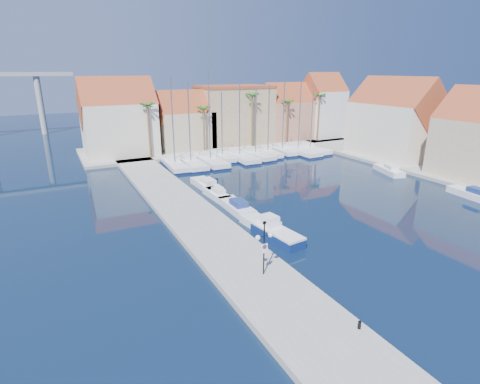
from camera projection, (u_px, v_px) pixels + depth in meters
name	position (u px, v px, depth m)	size (l,w,h in m)	color
ground	(345.00, 253.00, 32.12)	(260.00, 260.00, 0.00)	black
quay_west	(192.00, 216.00, 39.56)	(6.00, 77.00, 0.50)	gray
shore_north	(221.00, 145.00, 76.97)	(54.00, 16.00, 0.50)	gray
shore_east	(435.00, 168.00, 58.60)	(12.00, 60.00, 0.50)	gray
lamp_post	(264.00, 240.00, 27.01)	(1.44, 0.38, 4.24)	black
bollard	(359.00, 325.00, 21.92)	(0.20, 0.20, 0.49)	black
fishing_boat	(276.00, 232.00, 34.55)	(2.57, 5.96, 2.02)	navy
motorboat_west_0	(265.00, 226.00, 36.35)	(2.46, 6.47, 1.40)	white
motorboat_west_1	(237.00, 206.00, 41.63)	(2.09, 6.24, 1.40)	white
motorboat_west_2	(217.00, 194.00, 45.69)	(1.80, 5.11, 1.40)	white
motorboat_west_3	(207.00, 184.00, 49.56)	(2.21, 6.48, 1.40)	white
motorboat_east_0	(473.00, 194.00, 45.81)	(2.57, 6.04, 1.40)	white
motorboat_east_1	(389.00, 170.00, 56.71)	(3.56, 6.24, 1.40)	white
sailboat_0	(174.00, 163.00, 60.30)	(3.42, 10.56, 13.93)	white
sailboat_1	(190.00, 162.00, 61.42)	(3.41, 11.35, 13.04)	white
sailboat_2	(209.00, 160.00, 62.85)	(3.32, 11.53, 14.99)	white
sailboat_3	(221.00, 156.00, 65.37)	(2.37, 8.40, 11.49)	white
sailboat_4	(238.00, 156.00, 65.89)	(3.20, 11.69, 12.94)	white
sailboat_5	(254.00, 154.00, 67.21)	(3.54, 10.53, 12.21)	white
sailboat_6	(267.00, 152.00, 68.71)	(3.04, 9.07, 12.57)	white
sailboat_7	(281.00, 150.00, 70.23)	(2.65, 8.57, 13.13)	white
sailboat_8	(296.00, 150.00, 70.65)	(3.53, 11.98, 13.05)	white
sailboat_9	(308.00, 148.00, 72.03)	(3.23, 10.88, 12.51)	white
building_0	(119.00, 120.00, 65.50)	(12.30, 9.00, 13.50)	beige
building_1	(184.00, 123.00, 71.08)	(10.30, 8.00, 11.00)	tan
building_2	(234.00, 115.00, 76.40)	(14.20, 10.20, 11.50)	tan
building_3	(285.00, 114.00, 80.88)	(10.30, 8.00, 12.00)	tan
building_4	(322.00, 107.00, 83.59)	(8.30, 8.00, 14.00)	white
building_6	(394.00, 121.00, 64.26)	(9.00, 14.30, 13.50)	beige
palm_0	(147.00, 107.00, 62.21)	(2.60, 2.60, 10.15)	brown
palm_1	(203.00, 110.00, 66.84)	(2.60, 2.60, 9.15)	brown
palm_2	(252.00, 97.00, 70.59)	(2.60, 2.60, 11.15)	brown
palm_3	(287.00, 103.00, 74.49)	(2.60, 2.60, 9.65)	brown
palm_4	(320.00, 97.00, 77.67)	(2.60, 2.60, 10.65)	brown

